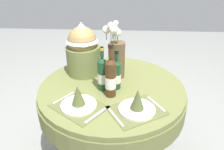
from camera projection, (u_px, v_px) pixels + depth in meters
dining_table at (112, 99)px, 1.75m from camera, size 1.15×1.15×0.74m
place_setting_left at (78, 101)px, 1.43m from camera, size 0.43×0.41×0.16m
place_setting_right at (137, 105)px, 1.39m from camera, size 0.43×0.40×0.16m
flower_vase at (116, 53)px, 1.74m from camera, size 0.19×0.20×0.45m
wine_bottle_left at (116, 74)px, 1.61m from camera, size 0.07×0.07×0.31m
wine_bottle_centre at (102, 74)px, 1.59m from camera, size 0.07×0.07×0.34m
wine_bottle_rear at (110, 77)px, 1.51m from camera, size 0.08×0.08×0.39m
gift_tub_back_left at (83, 47)px, 1.78m from camera, size 0.28×0.28×0.44m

